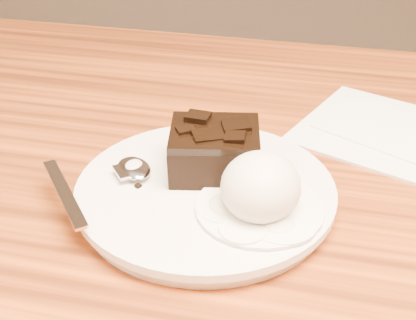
% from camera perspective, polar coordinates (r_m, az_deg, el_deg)
% --- Properties ---
extents(plate, '(0.23, 0.23, 0.02)m').
position_cam_1_polar(plate, '(0.53, -0.25, -3.37)').
color(plate, white).
rests_on(plate, dining_table).
extents(brownie, '(0.09, 0.08, 0.04)m').
position_cam_1_polar(brownie, '(0.54, 0.63, 0.65)').
color(brownie, black).
rests_on(brownie, plate).
extents(ice_cream_scoop, '(0.07, 0.07, 0.06)m').
position_cam_1_polar(ice_cream_scoop, '(0.48, 5.11, -2.58)').
color(ice_cream_scoop, white).
rests_on(ice_cream_scoop, plate).
extents(melt_puddle, '(0.11, 0.11, 0.00)m').
position_cam_1_polar(melt_puddle, '(0.50, 4.99, -4.70)').
color(melt_puddle, white).
rests_on(melt_puddle, plate).
extents(spoon, '(0.13, 0.15, 0.01)m').
position_cam_1_polar(spoon, '(0.54, -7.15, -0.94)').
color(spoon, silver).
rests_on(spoon, plate).
extents(napkin, '(0.21, 0.21, 0.01)m').
position_cam_1_polar(napkin, '(0.67, 16.41, 2.82)').
color(napkin, white).
rests_on(napkin, dining_table).
extents(crumb_a, '(0.01, 0.01, 0.00)m').
position_cam_1_polar(crumb_a, '(0.48, -0.59, -5.74)').
color(crumb_a, black).
rests_on(crumb_a, plate).
extents(crumb_b, '(0.01, 0.01, 0.00)m').
position_cam_1_polar(crumb_b, '(0.52, -6.77, -2.50)').
color(crumb_b, black).
rests_on(crumb_b, plate).
extents(crumb_c, '(0.01, 0.01, 0.00)m').
position_cam_1_polar(crumb_c, '(0.52, 0.59, -2.83)').
color(crumb_c, black).
rests_on(crumb_c, plate).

